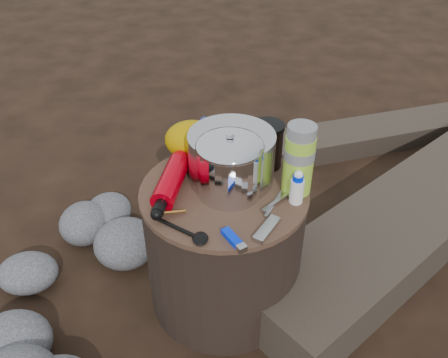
# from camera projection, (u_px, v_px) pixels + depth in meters

# --- Properties ---
(ground) EXTENTS (60.00, 60.00, 0.00)m
(ground) POSITION_uv_depth(u_px,v_px,m) (224.00, 293.00, 1.62)
(ground) COLOR black
(ground) RESTS_ON ground
(stump) EXTENTS (0.48, 0.48, 0.44)m
(stump) POSITION_uv_depth(u_px,v_px,m) (224.00, 246.00, 1.49)
(stump) COLOR black
(stump) RESTS_ON ground
(rock_ring) EXTENTS (0.41, 0.90, 0.18)m
(rock_ring) POSITION_uv_depth(u_px,v_px,m) (75.00, 287.00, 1.52)
(rock_ring) COLOR #525257
(rock_ring) RESTS_ON ground
(log_main) EXTENTS (1.74, 1.70, 0.18)m
(log_main) POSITION_uv_depth(u_px,v_px,m) (447.00, 190.00, 1.93)
(log_main) COLOR #372E25
(log_main) RESTS_ON ground
(log_small) EXTENTS (1.18, 0.61, 0.10)m
(log_small) POSITION_uv_depth(u_px,v_px,m) (384.00, 133.00, 2.37)
(log_small) COLOR #372E25
(log_small) RESTS_ON ground
(foil_windscreen) EXTENTS (0.25, 0.25, 0.15)m
(foil_windscreen) POSITION_uv_depth(u_px,v_px,m) (231.00, 158.00, 1.36)
(foil_windscreen) COLOR #BABAC0
(foil_windscreen) RESTS_ON stump
(camping_pot) EXTENTS (0.18, 0.18, 0.18)m
(camping_pot) POSITION_uv_depth(u_px,v_px,m) (230.00, 165.00, 1.30)
(camping_pot) COLOR silver
(camping_pot) RESTS_ON stump
(fuel_bottle) EXTENTS (0.10, 0.27, 0.06)m
(fuel_bottle) POSITION_uv_depth(u_px,v_px,m) (171.00, 181.00, 1.34)
(fuel_bottle) COLOR #C90010
(fuel_bottle) RESTS_ON stump
(thermos) EXTENTS (0.08, 0.08, 0.21)m
(thermos) POSITION_uv_depth(u_px,v_px,m) (299.00, 160.00, 1.30)
(thermos) COLOR #A1DA33
(thermos) RESTS_ON stump
(travel_mug) EXTENTS (0.09, 0.09, 0.14)m
(travel_mug) POSITION_uv_depth(u_px,v_px,m) (267.00, 145.00, 1.42)
(travel_mug) COLOR black
(travel_mug) RESTS_ON stump
(stuff_sack) EXTENTS (0.17, 0.14, 0.12)m
(stuff_sack) POSITION_uv_depth(u_px,v_px,m) (192.00, 140.00, 1.46)
(stuff_sack) COLOR #B88900
(stuff_sack) RESTS_ON stump
(food_pouch) EXTENTS (0.11, 0.06, 0.13)m
(food_pouch) POSITION_uv_depth(u_px,v_px,m) (217.00, 142.00, 1.44)
(food_pouch) COLOR navy
(food_pouch) RESTS_ON stump
(lighter) EXTENTS (0.07, 0.09, 0.02)m
(lighter) POSITION_uv_depth(u_px,v_px,m) (232.00, 237.00, 1.19)
(lighter) COLOR #0025F5
(lighter) RESTS_ON stump
(multitool) EXTENTS (0.07, 0.10, 0.01)m
(multitool) POSITION_uv_depth(u_px,v_px,m) (267.00, 229.00, 1.21)
(multitool) COLOR #B3B3B8
(multitool) RESTS_ON stump
(pot_grabber) EXTENTS (0.10, 0.13, 0.01)m
(pot_grabber) POSITION_uv_depth(u_px,v_px,m) (275.00, 202.00, 1.30)
(pot_grabber) COLOR #B3B3B8
(pot_grabber) RESTS_ON stump
(spork) EXTENTS (0.15, 0.11, 0.01)m
(spork) POSITION_uv_depth(u_px,v_px,m) (177.00, 228.00, 1.22)
(spork) COLOR black
(spork) RESTS_ON stump
(squeeze_bottle) EXTENTS (0.04, 0.04, 0.09)m
(squeeze_bottle) POSITION_uv_depth(u_px,v_px,m) (297.00, 188.00, 1.29)
(squeeze_bottle) COLOR white
(squeeze_bottle) RESTS_ON stump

